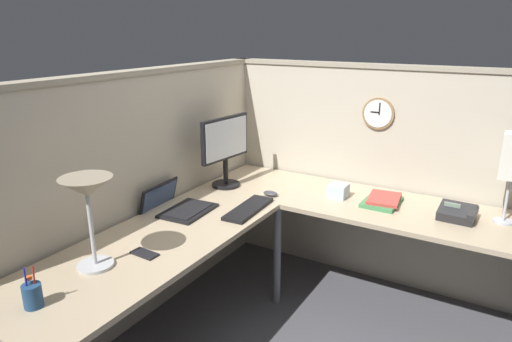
{
  "coord_description": "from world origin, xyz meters",
  "views": [
    {
      "loc": [
        -2.28,
        -1.11,
        1.81
      ],
      "look_at": [
        0.11,
        0.3,
        0.94
      ],
      "focal_mm": 31.94,
      "sensor_mm": 36.0,
      "label": 1
    }
  ],
  "objects_px": {
    "pen_cup": "(32,295)",
    "book_stack": "(383,201)",
    "laptop": "(175,206)",
    "cell_phone": "(145,254)",
    "keyboard": "(249,209)",
    "computer_mouse": "(271,194)",
    "office_phone": "(458,214)",
    "tissue_box": "(338,191)",
    "desk_lamp_dome": "(87,195)",
    "monitor": "(225,146)",
    "wall_clock": "(378,113)"
  },
  "relations": [
    {
      "from": "pen_cup",
      "to": "desk_lamp_dome",
      "type": "bearing_deg",
      "value": 7.21
    },
    {
      "from": "office_phone",
      "to": "laptop",
      "type": "bearing_deg",
      "value": 115.25
    },
    {
      "from": "monitor",
      "to": "cell_phone",
      "type": "height_order",
      "value": "monitor"
    },
    {
      "from": "laptop",
      "to": "cell_phone",
      "type": "relative_size",
      "value": 2.79
    },
    {
      "from": "computer_mouse",
      "to": "book_stack",
      "type": "height_order",
      "value": "book_stack"
    },
    {
      "from": "cell_phone",
      "to": "book_stack",
      "type": "distance_m",
      "value": 1.54
    },
    {
      "from": "laptop",
      "to": "cell_phone",
      "type": "height_order",
      "value": "laptop"
    },
    {
      "from": "wall_clock",
      "to": "laptop",
      "type": "bearing_deg",
      "value": 139.3
    },
    {
      "from": "keyboard",
      "to": "computer_mouse",
      "type": "relative_size",
      "value": 4.13
    },
    {
      "from": "office_phone",
      "to": "pen_cup",
      "type": "bearing_deg",
      "value": 143.4
    },
    {
      "from": "office_phone",
      "to": "tissue_box",
      "type": "height_order",
      "value": "office_phone"
    },
    {
      "from": "pen_cup",
      "to": "book_stack",
      "type": "bearing_deg",
      "value": -25.96
    },
    {
      "from": "keyboard",
      "to": "computer_mouse",
      "type": "distance_m",
      "value": 0.29
    },
    {
      "from": "monitor",
      "to": "desk_lamp_dome",
      "type": "height_order",
      "value": "monitor"
    },
    {
      "from": "desk_lamp_dome",
      "to": "cell_phone",
      "type": "distance_m",
      "value": 0.43
    },
    {
      "from": "keyboard",
      "to": "cell_phone",
      "type": "bearing_deg",
      "value": 165.69
    },
    {
      "from": "laptop",
      "to": "wall_clock",
      "type": "distance_m",
      "value": 1.5
    },
    {
      "from": "office_phone",
      "to": "book_stack",
      "type": "xyz_separation_m",
      "value": [
        0.03,
        0.45,
        -0.02
      ]
    },
    {
      "from": "computer_mouse",
      "to": "book_stack",
      "type": "xyz_separation_m",
      "value": [
        0.24,
        -0.69,
        0.0
      ]
    },
    {
      "from": "laptop",
      "to": "monitor",
      "type": "bearing_deg",
      "value": -2.68
    },
    {
      "from": "computer_mouse",
      "to": "pen_cup",
      "type": "distance_m",
      "value": 1.62
    },
    {
      "from": "office_phone",
      "to": "tissue_box",
      "type": "xyz_separation_m",
      "value": [
        -0.0,
        0.75,
        0.01
      ]
    },
    {
      "from": "cell_phone",
      "to": "wall_clock",
      "type": "relative_size",
      "value": 0.65
    },
    {
      "from": "keyboard",
      "to": "book_stack",
      "type": "distance_m",
      "value": 0.87
    },
    {
      "from": "pen_cup",
      "to": "book_stack",
      "type": "height_order",
      "value": "pen_cup"
    },
    {
      "from": "monitor",
      "to": "keyboard",
      "type": "xyz_separation_m",
      "value": [
        -0.31,
        -0.38,
        -0.28
      ]
    },
    {
      "from": "laptop",
      "to": "desk_lamp_dome",
      "type": "xyz_separation_m",
      "value": [
        -0.75,
        -0.14,
        0.34
      ]
    },
    {
      "from": "cell_phone",
      "to": "office_phone",
      "type": "height_order",
      "value": "office_phone"
    },
    {
      "from": "desk_lamp_dome",
      "to": "book_stack",
      "type": "xyz_separation_m",
      "value": [
        1.5,
        -0.95,
        -0.34
      ]
    },
    {
      "from": "laptop",
      "to": "wall_clock",
      "type": "height_order",
      "value": "wall_clock"
    },
    {
      "from": "desk_lamp_dome",
      "to": "office_phone",
      "type": "height_order",
      "value": "desk_lamp_dome"
    },
    {
      "from": "office_phone",
      "to": "book_stack",
      "type": "distance_m",
      "value": 0.45
    },
    {
      "from": "computer_mouse",
      "to": "pen_cup",
      "type": "relative_size",
      "value": 0.58
    },
    {
      "from": "desk_lamp_dome",
      "to": "cell_phone",
      "type": "relative_size",
      "value": 3.09
    },
    {
      "from": "keyboard",
      "to": "office_phone",
      "type": "xyz_separation_m",
      "value": [
        0.51,
        -1.14,
        0.03
      ]
    },
    {
      "from": "office_phone",
      "to": "tissue_box",
      "type": "bearing_deg",
      "value": 90.36
    },
    {
      "from": "monitor",
      "to": "pen_cup",
      "type": "height_order",
      "value": "monitor"
    },
    {
      "from": "tissue_box",
      "to": "office_phone",
      "type": "bearing_deg",
      "value": -89.64
    },
    {
      "from": "laptop",
      "to": "cell_phone",
      "type": "distance_m",
      "value": 0.6
    },
    {
      "from": "laptop",
      "to": "book_stack",
      "type": "bearing_deg",
      "value": -55.25
    },
    {
      "from": "keyboard",
      "to": "wall_clock",
      "type": "xyz_separation_m",
      "value": [
        0.86,
        -0.52,
        0.51
      ]
    },
    {
      "from": "monitor",
      "to": "tissue_box",
      "type": "bearing_deg",
      "value": -75.88
    },
    {
      "from": "tissue_box",
      "to": "desk_lamp_dome",
      "type": "bearing_deg",
      "value": 155.97
    },
    {
      "from": "book_stack",
      "to": "wall_clock",
      "type": "bearing_deg",
      "value": 26.63
    },
    {
      "from": "office_phone",
      "to": "book_stack",
      "type": "bearing_deg",
      "value": 86.55
    },
    {
      "from": "desk_lamp_dome",
      "to": "cell_phone",
      "type": "height_order",
      "value": "desk_lamp_dome"
    },
    {
      "from": "computer_mouse",
      "to": "wall_clock",
      "type": "bearing_deg",
      "value": -43.07
    },
    {
      "from": "computer_mouse",
      "to": "pen_cup",
      "type": "bearing_deg",
      "value": 172.51
    },
    {
      "from": "laptop",
      "to": "tissue_box",
      "type": "xyz_separation_m",
      "value": [
        0.72,
        -0.8,
        0.02
      ]
    },
    {
      "from": "laptop",
      "to": "computer_mouse",
      "type": "relative_size",
      "value": 3.87
    }
  ]
}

